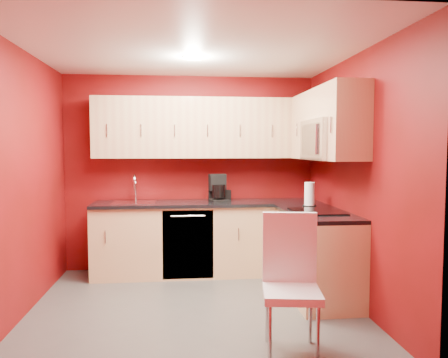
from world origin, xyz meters
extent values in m
plane|color=#454441|center=(0.00, 0.00, 0.00)|extent=(3.20, 3.20, 0.00)
plane|color=white|center=(0.00, 0.00, 2.50)|extent=(3.20, 3.20, 0.00)
plane|color=maroon|center=(0.00, 1.50, 1.25)|extent=(3.20, 0.00, 3.20)
plane|color=maroon|center=(0.00, -1.50, 1.25)|extent=(3.20, 0.00, 3.20)
plane|color=maroon|center=(-1.60, 0.00, 1.25)|extent=(0.00, 3.00, 3.00)
plane|color=maroon|center=(1.60, 0.00, 1.25)|extent=(0.00, 3.00, 3.00)
cube|color=#E1B980|center=(0.20, 1.20, 0.43)|extent=(2.80, 0.60, 0.87)
cube|color=#E1B980|center=(1.30, 0.25, 0.43)|extent=(0.60, 1.30, 0.87)
cube|color=black|center=(0.20, 1.19, 0.89)|extent=(2.80, 0.63, 0.04)
cube|color=black|center=(1.29, 0.23, 0.89)|extent=(0.63, 1.27, 0.04)
cube|color=tan|center=(0.20, 1.32, 1.83)|extent=(2.80, 0.35, 0.75)
cube|color=tan|center=(1.43, 0.86, 1.83)|extent=(0.35, 0.57, 0.75)
cube|color=tan|center=(1.43, -0.29, 1.83)|extent=(0.35, 0.22, 0.75)
cube|color=tan|center=(1.43, 0.20, 2.04)|extent=(0.35, 0.76, 0.33)
cube|color=silver|center=(1.40, 0.20, 1.66)|extent=(0.40, 0.76, 0.42)
cube|color=black|center=(1.21, 0.20, 1.66)|extent=(0.02, 0.62, 0.33)
cylinder|color=silver|center=(1.19, -0.03, 1.66)|extent=(0.02, 0.02, 0.29)
cube|color=black|center=(1.28, 0.20, 0.92)|extent=(0.50, 0.55, 0.01)
cube|color=silver|center=(-0.70, 1.18, 0.91)|extent=(0.52, 0.42, 0.02)
cylinder|color=silver|center=(-0.70, 1.38, 1.04)|extent=(0.02, 0.02, 0.26)
torus|color=silver|center=(-0.70, 1.31, 1.17)|extent=(0.02, 0.16, 0.16)
cylinder|color=silver|center=(-0.70, 1.24, 1.11)|extent=(0.02, 0.02, 0.12)
cube|color=black|center=(-0.05, 0.91, 0.43)|extent=(0.60, 0.02, 0.82)
cylinder|color=white|center=(0.00, 0.30, 2.48)|extent=(0.20, 0.20, 0.01)
camera|label=1|loc=(-0.14, -4.20, 1.57)|focal=35.00mm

